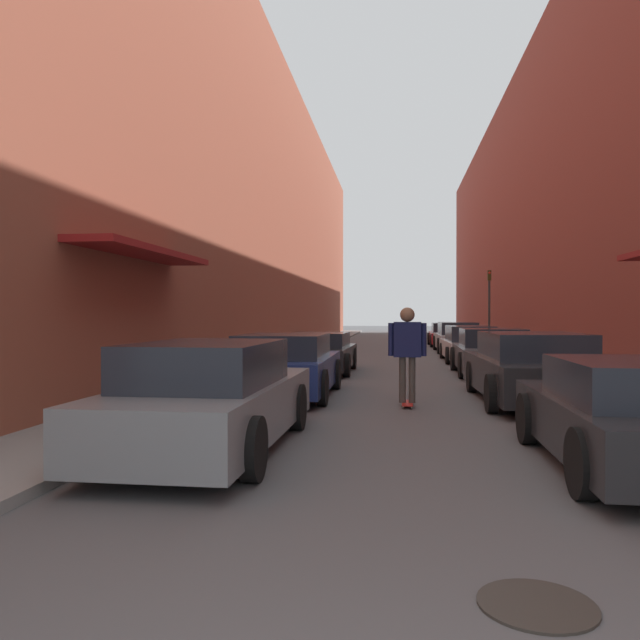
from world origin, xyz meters
The scene contains 17 objects.
ground centered at (0.00, 23.41, 0.00)m, with size 128.74×128.74×0.00m, color #515154.
curb_strip_left centered at (-4.43, 29.26, 0.06)m, with size 1.80×58.52×0.12m.
curb_strip_right centered at (4.43, 29.26, 0.06)m, with size 1.80×58.52×0.12m.
building_row_left centered at (-7.33, 29.26, 6.77)m, with size 4.90×58.52×13.54m.
building_row_right centered at (7.33, 29.26, 6.58)m, with size 4.90×58.52×13.17m.
parked_car_left_0 centered at (-2.49, 6.50, 0.67)m, with size 1.91×4.70×1.38m.
parked_car_left_1 centered at (-2.50, 11.71, 0.64)m, with size 2.08×4.26×1.31m.
parked_car_left_2 centered at (-2.45, 17.01, 0.58)m, with size 2.02×4.12×1.18m.
parked_car_right_0 centered at (2.51, 6.10, 0.60)m, with size 2.07×4.07×1.23m.
parked_car_right_1 centered at (2.43, 11.38, 0.66)m, with size 2.09×4.82×1.37m.
parked_car_right_2 centered at (2.50, 16.95, 0.64)m, with size 2.05×3.99×1.32m.
parked_car_right_3 centered at (2.43, 21.89, 0.61)m, with size 1.89×4.66×1.30m.
parked_car_right_4 centered at (2.52, 27.45, 0.65)m, with size 1.94×4.79×1.35m.
parked_car_right_5 centered at (2.53, 32.76, 0.61)m, with size 2.01×4.38×1.25m.
skateboarder centered at (0.03, 10.58, 1.15)m, with size 0.71×0.78×1.85m.
manhole_cover centered at (0.67, 2.65, 0.01)m, with size 0.70×0.70×0.02m.
traffic_light centered at (3.91, 27.35, 2.31)m, with size 0.16×0.22×3.55m.
Camera 1 is at (-0.15, -1.16, 1.74)m, focal length 35.00 mm.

